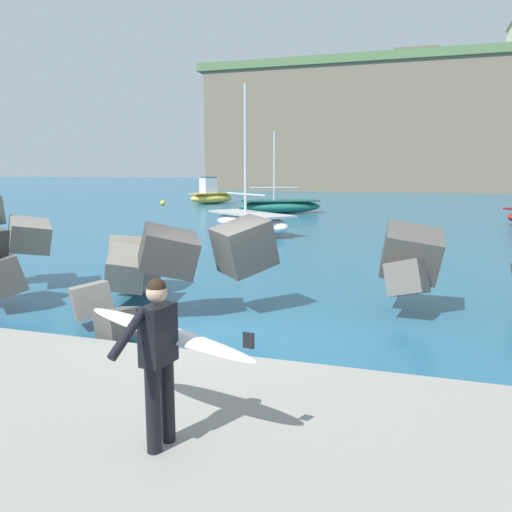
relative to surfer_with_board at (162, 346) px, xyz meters
name	(u,v)px	position (x,y,z in m)	size (l,w,h in m)	color
ground_plane	(221,330)	(-1.09, 4.41, -1.28)	(400.00, 400.00, 0.00)	#235B7A
walkway_path	(100,418)	(-1.09, 0.41, -1.16)	(48.00, 4.40, 0.24)	gray
breakwater_jetty	(187,261)	(-2.34, 5.57, -0.18)	(26.14, 5.82, 2.67)	gray
surfer_with_board	(162,346)	(0.00, 0.00, 0.00)	(2.12, 1.31, 1.78)	black
boat_near_left	(211,195)	(-15.81, 39.59, -0.51)	(4.12, 4.64, 2.50)	#EAC64C
boat_near_centre	(280,206)	(-6.96, 31.15, -0.75)	(6.17, 4.33, 5.78)	#1E6656
boat_near_right	(250,222)	(-5.32, 19.17, -0.71)	(5.66, 5.12, 7.16)	white
mooring_buoy_inner	(163,203)	(-19.06, 36.23, -1.06)	(0.44, 0.44, 0.44)	yellow
mooring_buoy_middle	(271,205)	(-9.14, 36.40, -1.06)	(0.44, 0.44, 0.44)	yellow
station_building_east	(463,61)	(8.81, 92.48, 20.08)	(5.58, 4.79, 4.34)	beige
station_building_annex	(416,65)	(1.20, 96.64, 20.65)	(7.86, 5.47, 5.48)	silver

